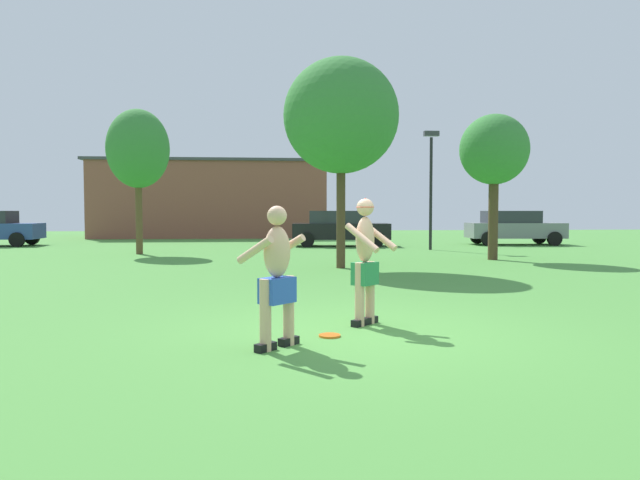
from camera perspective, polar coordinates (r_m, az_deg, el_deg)
ground_plane at (r=7.61m, az=3.97°, el=-8.92°), size 80.00×80.00×0.00m
player_with_cap at (r=7.92m, az=4.48°, el=-1.49°), size 0.74×0.78×1.73m
player_in_blue at (r=6.58m, az=-4.27°, el=-3.30°), size 0.81×0.76×1.61m
frisbee at (r=7.28m, az=0.95°, el=-9.35°), size 0.27×0.27×0.03m
car_black_near_post at (r=26.01m, az=1.94°, el=1.21°), size 4.42×2.29×1.58m
car_gray_mid_lot at (r=28.59m, az=18.45°, el=1.21°), size 4.43×2.30×1.58m
lamp_post at (r=23.92m, az=10.83°, el=6.24°), size 0.60×0.24×4.77m
outbuilding_behind_lot at (r=36.05m, az=-10.55°, el=3.97°), size 14.09×5.27×4.60m
tree_left_field at (r=19.53m, az=16.71°, el=8.36°), size 2.18×2.18×4.64m
tree_right_field at (r=22.21m, az=-17.42°, el=8.48°), size 2.24×2.24×5.24m
tree_near_building at (r=16.09m, az=2.08°, el=12.02°), size 3.12×3.12×5.70m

